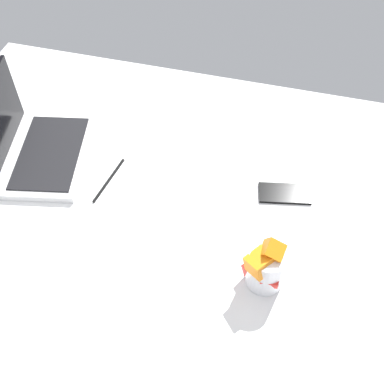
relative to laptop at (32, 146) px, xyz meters
The scene contains 5 objects.
bed_mattress 54.54cm from the laptop, 139.31° to the right, with size 180.00×140.00×18.00cm, color white.
laptop is the anchor object (origin of this frame).
snack_cup 74.13cm from the laptop, 108.19° to the right, with size 11.30×10.33×14.94cm.
cell_phone 72.03cm from the laptop, 86.64° to the right, with size 6.80×14.00×0.80cm, color black.
charger_cable 24.40cm from the laptop, 97.94° to the right, with size 17.00×0.60×0.60cm, color black.
Camera 1 is at (-42.65, -34.04, 120.92)cm, focal length 45.53 mm.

